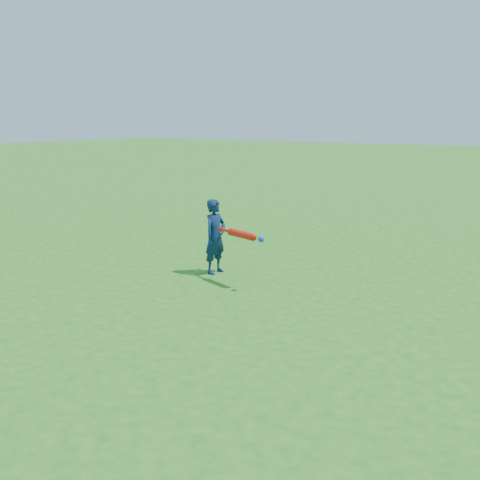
# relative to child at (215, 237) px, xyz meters

# --- Properties ---
(ground) EXTENTS (80.00, 80.00, 0.00)m
(ground) POSITION_rel_child_xyz_m (0.66, -0.55, -0.48)
(ground) COLOR #236F1A
(ground) RESTS_ON ground
(child) EXTENTS (0.25, 0.36, 0.96)m
(child) POSITION_rel_child_xyz_m (0.00, 0.00, 0.00)
(child) COLOR #0F224A
(child) RESTS_ON ground
(bat_swing) EXTENTS (0.78, 0.29, 0.09)m
(bat_swing) POSITION_rel_child_xyz_m (0.58, -0.23, 0.13)
(bat_swing) COLOR red
(bat_swing) RESTS_ON ground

